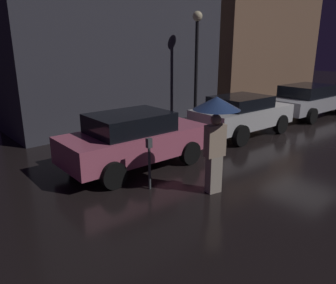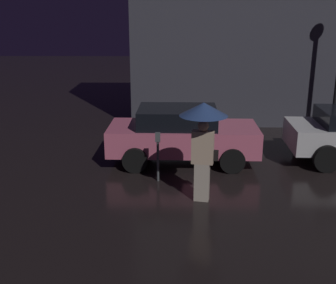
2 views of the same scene
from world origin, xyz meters
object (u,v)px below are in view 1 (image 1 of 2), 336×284
Objects in this scene: parked_car_silver at (308,100)px; parked_car_pink at (134,139)px; parking_meter at (149,158)px; street_lamp_near at (197,49)px; pedestrian_with_umbrella at (216,120)px; parked_car_white at (242,114)px.

parked_car_pink is at bearing -177.17° from parked_car_silver.
parked_car_silver reaches higher than parking_meter.
street_lamp_near reaches higher than parked_car_pink.
pedestrian_with_umbrella is at bearing -46.90° from parking_meter.
parked_car_white is at bearing 40.84° from pedestrian_with_umbrella.
street_lamp_near is (4.68, 5.19, 1.37)m from pedestrian_with_umbrella.
parked_car_silver is 10.63m from parking_meter.
parked_car_white reaches higher than parking_meter.
street_lamp_near reaches higher than parking_meter.
parked_car_white is 0.89× the size of street_lamp_near.
parked_car_silver is (4.99, 0.01, -0.01)m from parked_car_white.
parking_meter is 7.38m from street_lamp_near.
pedestrian_with_umbrella is 1.78× the size of parking_meter.
pedestrian_with_umbrella is at bearing -132.08° from street_lamp_near.
parked_car_pink is 1.85× the size of pedestrian_with_umbrella.
street_lamp_near reaches higher than parked_car_white.
parked_car_white is 3.42m from street_lamp_near.
street_lamp_near reaches higher than parked_car_silver.
pedestrian_with_umbrella is at bearing -162.43° from parked_car_silver.
parked_car_white is (4.92, 0.12, -0.01)m from parked_car_pink.
street_lamp_near is (5.68, 4.11, 2.28)m from parking_meter.
parked_car_pink is at bearing 67.36° from parking_meter.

